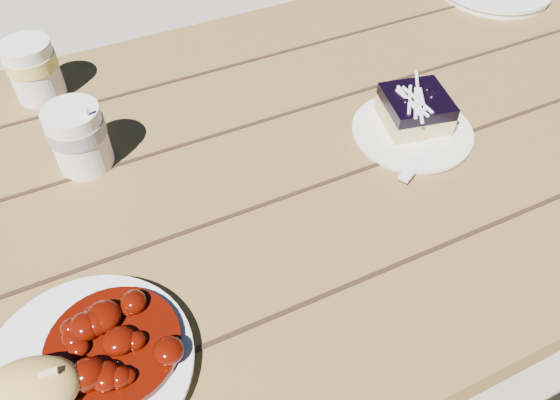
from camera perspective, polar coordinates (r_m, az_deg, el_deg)
name	(u,v)px	position (r m, az deg, el deg)	size (l,w,h in m)	color
ground	(287,374)	(1.42, 0.74, -17.68)	(60.00, 60.00, 0.00)	#9F9990
picnic_table	(290,221)	(0.92, 1.09, -2.23)	(2.00, 1.55, 0.75)	brown
main_plate	(89,368)	(0.62, -19.36, -16.20)	(0.21, 0.21, 0.02)	white
goulash_stew	(110,339)	(0.60, -17.36, -13.68)	(0.14, 0.14, 0.04)	#500B02
bread_roll	(25,393)	(0.59, -25.09, -17.82)	(0.10, 0.07, 0.05)	#E2B457
dessert_plate	(412,132)	(0.85, 13.59, 6.89)	(0.17, 0.17, 0.01)	white
blueberry_cake	(415,109)	(0.85, 13.93, 9.22)	(0.11, 0.11, 0.05)	#D2C172
fork_dessert	(423,155)	(0.81, 14.74, 4.57)	(0.03, 0.16, 0.01)	white
coffee_cup	(79,138)	(0.80, -20.26, 6.11)	(0.08, 0.08, 0.10)	white
second_cup	(34,70)	(0.96, -24.33, 12.26)	(0.08, 0.08, 0.10)	white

